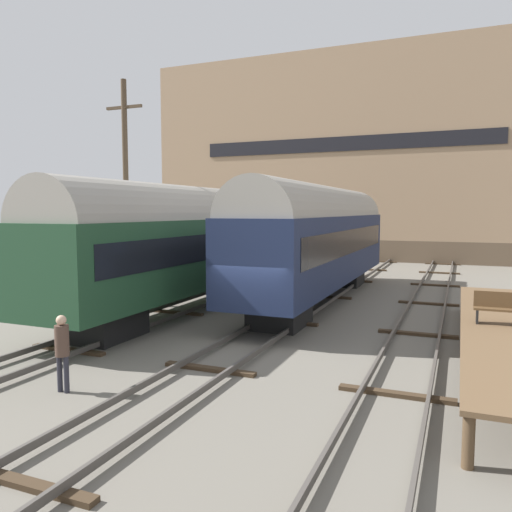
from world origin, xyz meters
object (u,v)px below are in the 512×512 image
Objects in this scene: train_car_navy at (320,236)px; bench at (500,307)px; train_car_green at (186,239)px; utility_pole at (126,191)px; person_worker at (62,346)px.

bench is at bearing -44.37° from train_car_navy.
train_car_navy reaches higher than train_car_green.
train_car_navy is 8.96m from utility_pole.
bench is 15.43m from utility_pole.
utility_pole reaches higher than train_car_navy.
bench is (7.11, -6.96, -1.56)m from train_car_navy.
utility_pole is at bearing 169.43° from bench.
train_car_green is at bearing 4.31° from utility_pole.
bench is at bearing -14.03° from train_car_green.
person_worker is 0.18× the size of utility_pole.
train_car_navy is 1.03× the size of train_car_green.
utility_pole reaches higher than train_car_green.
train_car_green is 10.15m from person_worker.
train_car_navy is 12.04× the size of bench.
train_car_navy is at bearing 28.83° from utility_pole.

